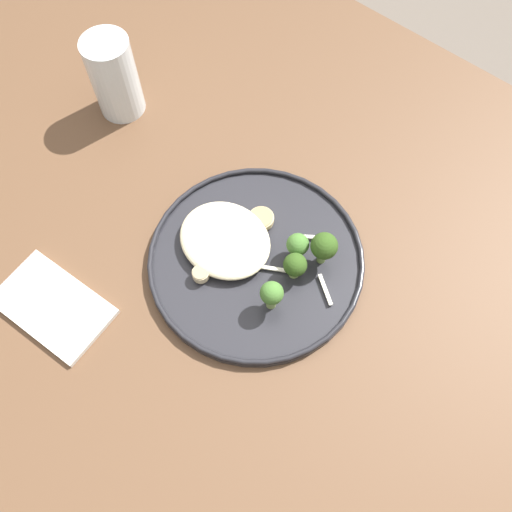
# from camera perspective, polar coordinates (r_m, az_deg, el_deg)

# --- Properties ---
(ground) EXTENTS (6.00, 6.00, 0.00)m
(ground) POSITION_cam_1_polar(r_m,az_deg,el_deg) (1.45, -0.11, -12.93)
(ground) COLOR #665B51
(wooden_dining_table) EXTENTS (1.40, 1.00, 0.74)m
(wooden_dining_table) POSITION_cam_1_polar(r_m,az_deg,el_deg) (0.82, -0.18, -2.38)
(wooden_dining_table) COLOR brown
(wooden_dining_table) RESTS_ON ground
(dinner_plate) EXTENTS (0.29, 0.29, 0.02)m
(dinner_plate) POSITION_cam_1_polar(r_m,az_deg,el_deg) (0.73, 0.00, -0.39)
(dinner_plate) COLOR #232328
(dinner_plate) RESTS_ON wooden_dining_table
(noodle_bed) EXTENTS (0.13, 0.11, 0.03)m
(noodle_bed) POSITION_cam_1_polar(r_m,az_deg,el_deg) (0.73, -3.25, 1.70)
(noodle_bed) COLOR beige
(noodle_bed) RESTS_ON dinner_plate
(seared_scallop_right_edge) EXTENTS (0.03, 0.03, 0.01)m
(seared_scallop_right_edge) POSITION_cam_1_polar(r_m,az_deg,el_deg) (0.74, -3.42, 2.49)
(seared_scallop_right_edge) COLOR #E5C689
(seared_scallop_right_edge) RESTS_ON dinner_plate
(seared_scallop_center_golden) EXTENTS (0.02, 0.02, 0.01)m
(seared_scallop_center_golden) POSITION_cam_1_polar(r_m,az_deg,el_deg) (0.72, -5.78, -1.88)
(seared_scallop_center_golden) COLOR beige
(seared_scallop_center_golden) RESTS_ON dinner_plate
(seared_scallop_tilted_round) EXTENTS (0.04, 0.04, 0.02)m
(seared_scallop_tilted_round) POSITION_cam_1_polar(r_m,az_deg,el_deg) (0.72, -3.12, -0.57)
(seared_scallop_tilted_round) COLOR #DBB77A
(seared_scallop_tilted_round) RESTS_ON dinner_plate
(seared_scallop_left_edge) EXTENTS (0.03, 0.03, 0.01)m
(seared_scallop_left_edge) POSITION_cam_1_polar(r_m,az_deg,el_deg) (0.75, 0.55, 3.90)
(seared_scallop_left_edge) COLOR #E5C689
(seared_scallop_left_edge) RESTS_ON dinner_plate
(broccoli_floret_rear_charred) EXTENTS (0.03, 0.03, 0.04)m
(broccoli_floret_rear_charred) POSITION_cam_1_polar(r_m,az_deg,el_deg) (0.72, 4.35, 1.10)
(broccoli_floret_rear_charred) COLOR #89A356
(broccoli_floret_rear_charred) RESTS_ON dinner_plate
(broccoli_floret_near_rim) EXTENTS (0.04, 0.04, 0.06)m
(broccoli_floret_near_rim) POSITION_cam_1_polar(r_m,az_deg,el_deg) (0.70, 7.10, 0.97)
(broccoli_floret_near_rim) COLOR #7A994C
(broccoli_floret_near_rim) RESTS_ON dinner_plate
(broccoli_floret_front_edge) EXTENTS (0.03, 0.03, 0.04)m
(broccoli_floret_front_edge) POSITION_cam_1_polar(r_m,az_deg,el_deg) (0.70, 4.09, -0.98)
(broccoli_floret_front_edge) COLOR #89A356
(broccoli_floret_front_edge) RESTS_ON dinner_plate
(broccoli_floret_left_leaning) EXTENTS (0.03, 0.03, 0.05)m
(broccoli_floret_left_leaning) POSITION_cam_1_polar(r_m,az_deg,el_deg) (0.67, 1.65, -4.00)
(broccoli_floret_left_leaning) COLOR #89A356
(broccoli_floret_left_leaning) RESTS_ON dinner_plate
(onion_sliver_short_strip) EXTENTS (0.04, 0.03, 0.00)m
(onion_sliver_short_strip) POSITION_cam_1_polar(r_m,az_deg,el_deg) (0.75, 5.84, 1.97)
(onion_sliver_short_strip) COLOR silver
(onion_sliver_short_strip) RESTS_ON dinner_plate
(onion_sliver_long_sliver) EXTENTS (0.05, 0.03, 0.00)m
(onion_sliver_long_sliver) POSITION_cam_1_polar(r_m,az_deg,el_deg) (0.72, 1.43, -1.27)
(onion_sliver_long_sliver) COLOR silver
(onion_sliver_long_sliver) RESTS_ON dinner_plate
(onion_sliver_pale_crescent) EXTENTS (0.04, 0.03, 0.00)m
(onion_sliver_pale_crescent) POSITION_cam_1_polar(r_m,az_deg,el_deg) (0.72, 7.22, -3.49)
(onion_sliver_pale_crescent) COLOR silver
(onion_sliver_pale_crescent) RESTS_ON dinner_plate
(water_glass) EXTENTS (0.07, 0.07, 0.13)m
(water_glass) POSITION_cam_1_polar(r_m,az_deg,el_deg) (0.88, -14.42, 17.24)
(water_glass) COLOR silver
(water_glass) RESTS_ON wooden_dining_table
(folded_napkin) EXTENTS (0.16, 0.10, 0.01)m
(folded_napkin) POSITION_cam_1_polar(r_m,az_deg,el_deg) (0.76, -20.37, -4.90)
(folded_napkin) COLOR silver
(folded_napkin) RESTS_ON wooden_dining_table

